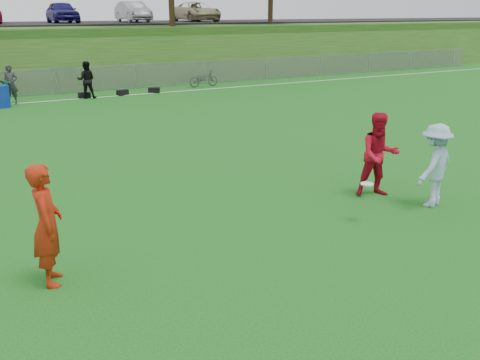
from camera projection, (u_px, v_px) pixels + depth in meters
ground at (278, 241)px, 9.50m from camera, size 120.00×120.00×0.00m
sideline_far at (66, 100)px, 24.52m from camera, size 60.00×0.10×0.01m
fence at (56, 81)px, 25.99m from camera, size 58.00×0.06×1.30m
berm at (22, 49)px, 34.91m from camera, size 120.00×18.00×3.00m
parking_lot at (15, 24)px, 36.11m from camera, size 120.00×12.00×0.10m
gear_bags at (91, 95)px, 25.12m from camera, size 8.04×0.51×0.26m
player_red_left at (47, 225)px, 7.80m from camera, size 0.56×0.75×1.86m
player_red_center at (379, 155)px, 11.59m from camera, size 1.10×0.99×1.85m
player_blue at (435, 165)px, 11.00m from camera, size 1.27×0.96×1.74m
frisbee at (367, 184)px, 10.17m from camera, size 0.24×0.24×0.02m
recycling_bin at (2, 96)px, 22.45m from camera, size 0.76×0.76×0.93m
bicycle at (204, 79)px, 28.66m from camera, size 1.65×0.59×0.86m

